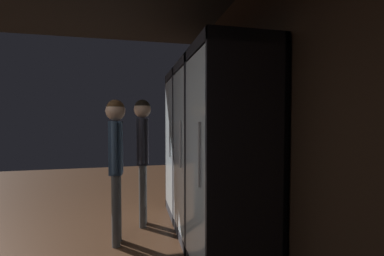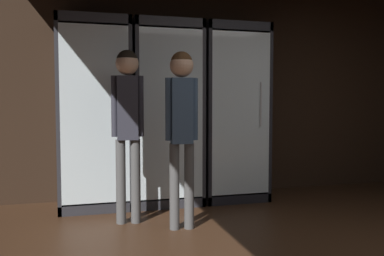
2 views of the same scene
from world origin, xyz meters
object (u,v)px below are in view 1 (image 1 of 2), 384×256
(shopper_near, at_px, (116,151))
(shopper_far, at_px, (143,144))
(cooler_center, at_px, (235,164))
(cooler_far_left, at_px, (194,146))
(cooler_left, at_px, (209,152))

(shopper_near, xyz_separation_m, shopper_far, (-0.45, 0.31, 0.02))
(shopper_near, bearing_deg, cooler_center, 51.04)
(cooler_far_left, bearing_deg, shopper_near, -55.19)
(shopper_near, relative_size, shopper_far, 0.98)
(cooler_left, bearing_deg, cooler_far_left, -179.83)
(cooler_far_left, bearing_deg, cooler_center, 0.08)
(cooler_left, distance_m, cooler_center, 0.80)
(cooler_center, xyz_separation_m, shopper_far, (-1.32, -0.76, 0.06))
(cooler_far_left, relative_size, cooler_center, 1.00)
(cooler_left, height_order, shopper_near, cooler_left)
(cooler_center, xyz_separation_m, shopper_near, (-0.86, -1.07, 0.04))
(cooler_far_left, xyz_separation_m, shopper_near, (0.74, -1.07, 0.05))
(cooler_center, bearing_deg, cooler_far_left, -179.92)
(cooler_left, relative_size, shopper_near, 1.28)
(cooler_center, height_order, shopper_far, cooler_center)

